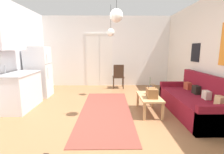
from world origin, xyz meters
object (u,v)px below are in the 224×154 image
Objects in this scene: coffee_table at (149,98)px; pendant_lamp_far at (111,32)px; couch at (195,102)px; bamboo_vase at (150,90)px; refrigerator at (39,72)px; accent_chair at (118,75)px; pendant_lamp_near at (116,16)px; handbag at (152,93)px.

coffee_table is 0.99× the size of pendant_lamp_far.
couch is 4.86× the size of bamboo_vase.
refrigerator is (-3.16, 1.25, 0.27)m from bamboo_vase.
bamboo_vase is 0.46× the size of accent_chair.
pendant_lamp_far reaches higher than refrigerator.
coffee_table is at bearing -56.60° from pendant_lamp_far.
pendant_lamp_near is at bearing -35.53° from refrigerator.
refrigerator is at bearing 153.97° from handbag.
bamboo_vase is 2.09m from pendant_lamp_far.
couch is at bearing -12.51° from bamboo_vase.
pendant_lamp_far is (-0.10, 1.62, -0.16)m from pendant_lamp_near.
refrigerator is at bearing 144.47° from pendant_lamp_near.
handbag reaches higher than coffee_table.
bamboo_vase is 2.30m from accent_chair.
couch is 2.72× the size of pendant_lamp_near.
bamboo_vase is 0.29m from handbag.
accent_chair is 3.10m from pendant_lamp_near.
bamboo_vase is at bearing 74.27° from coffee_table.
couch reaches higher than coffee_table.
coffee_table is at bearing 175.57° from couch.
pendant_lamp_far is (-0.92, 1.20, 1.45)m from bamboo_vase.
handbag is 2.26m from pendant_lamp_far.
pendant_lamp_near is at bearing -173.73° from couch.
refrigerator is (-3.14, 1.53, 0.26)m from handbag.
couch is 1.05m from handbag.
pendant_lamp_near is at bearing -86.51° from pendant_lamp_far.
refrigerator is at bearing 178.70° from pendant_lamp_far.
refrigerator is at bearing 19.69° from accent_chair.
accent_chair is 1.22× the size of pendant_lamp_near.
coffee_table is 2.11× the size of bamboo_vase.
coffee_table is 0.22m from bamboo_vase.
bamboo_vase reaches higher than handbag.
handbag is (-1.02, -0.06, 0.24)m from couch.
couch reaches higher than bamboo_vase.
pendant_lamp_near reaches higher than bamboo_vase.
couch is 4.44m from refrigerator.
refrigerator reaches higher than bamboo_vase.
pendant_lamp_far reaches higher than coffee_table.
coffee_table is at bearing 19.72° from pendant_lamp_near.
accent_chair is (2.53, 0.96, -0.28)m from refrigerator.
couch is at bearing 6.27° from pendant_lamp_near.
handbag is 0.35× the size of accent_chair.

